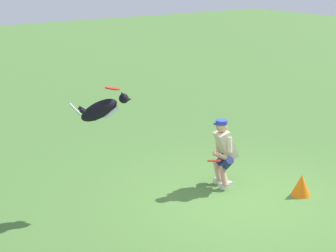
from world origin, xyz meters
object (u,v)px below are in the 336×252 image
object	(u,v)px
frisbee_held	(214,161)
dog	(102,109)
frisbee_flying	(112,88)
training_cone	(301,185)
person	(224,150)

from	to	relation	value
frisbee_held	dog	bearing A→B (deg)	-22.26
frisbee_flying	training_cone	size ratio (longest dim) A/B	0.65
person	dog	bearing A→B (deg)	1.91
person	dog	size ratio (longest dim) A/B	1.25
frisbee_held	training_cone	size ratio (longest dim) A/B	0.61
training_cone	dog	bearing A→B (deg)	-31.01
frisbee_held	training_cone	distance (m)	1.65
person	frisbee_held	xyz separation A→B (m)	(0.36, 0.14, -0.09)
frisbee_flying	training_cone	xyz separation A→B (m)	(-2.87, 1.77, -1.86)
person	frisbee_flying	world-z (taller)	frisbee_flying
frisbee_flying	frisbee_held	xyz separation A→B (m)	(-1.68, 0.70, -1.45)
person	dog	distance (m)	2.52
person	frisbee_flying	bearing A→B (deg)	2.25
dog	training_cone	xyz separation A→B (m)	(-3.05, 1.83, -1.51)
training_cone	frisbee_flying	bearing A→B (deg)	-31.65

